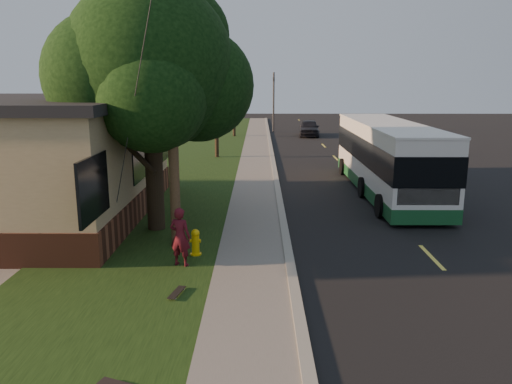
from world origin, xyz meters
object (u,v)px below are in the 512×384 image
skateboarder (180,237)px  dumpster (48,185)px  utility_pole (171,88)px  bare_tree_near (216,124)px  transit_bus (387,156)px  distant_car (309,128)px  leafy_tree (151,69)px  skateboard_main (177,293)px  fire_hydrant (196,242)px  bare_tree_far (234,113)px  traffic_signal (274,98)px

skateboarder → dumpster: (-6.61, 7.52, -0.23)m
utility_pole → skateboarder: size_ratio=5.77×
bare_tree_near → transit_bus: size_ratio=0.38×
dumpster → skateboarder: bearing=-48.7°
utility_pole → distant_car: bearing=77.0°
leafy_tree → bare_tree_near: size_ratio=1.81×
utility_pole → skateboard_main: utility_pole is taller
skateboarder → skateboard_main: size_ratio=2.11×
fire_hydrant → bare_tree_near: (-0.90, 18.00, 1.72)m
dumpster → distant_car: 27.22m
fire_hydrant → transit_bus: 11.05m
bare_tree_far → transit_bus: size_ratio=0.36×
bare_tree_near → distant_car: size_ratio=1.03×
fire_hydrant → distant_car: distant_car is taller
fire_hydrant → skateboard_main: (-0.10, -2.67, -0.31)m
traffic_signal → skateboard_main: bearing=-95.0°
fire_hydrant → bare_tree_near: size_ratio=0.17×
bare_tree_near → skateboarder: bare_tree_near is taller
utility_pole → leafy_tree: 1.94m
leafy_tree → distant_car: 29.32m
fire_hydrant → dumpster: bearing=135.9°
transit_bus → dumpster: bearing=-173.9°
skateboard_main → skateboarder: bearing=95.7°
bare_tree_far → leafy_tree: bearing=-92.5°
leafy_tree → bare_tree_near: 15.66m
fire_hydrant → distant_car: bearing=78.7°
fire_hydrant → skateboarder: (-0.29, -0.82, 0.42)m
leafy_tree → traffic_signal: 31.76m
transit_bus → skateboarder: transit_bus is taller
transit_bus → distant_car: transit_bus is taller
bare_tree_far → bare_tree_near: bearing=-92.4°
bare_tree_near → skateboard_main: 20.79m
fire_hydrant → leafy_tree: leafy_tree is taller
leafy_tree → utility_pole: bearing=-62.4°
skateboarder → leafy_tree: bearing=-52.5°
bare_tree_far → skateboard_main: (0.30, -32.67, -1.88)m
fire_hydrant → utility_pole: (-0.71, 0.99, 4.20)m
bare_tree_far → dumpster: bare_tree_far is taller
bare_tree_far → distant_car: bare_tree_far is taller
distant_car → bare_tree_near: bearing=-114.6°
bare_tree_near → dumpster: (-6.00, -11.30, -1.52)m
bare_tree_near → traffic_signal: bearing=76.0°
dumpster → fire_hydrant: bearing=-44.1°
distant_car → traffic_signal: bearing=136.3°
skateboard_main → dumpster: (-6.80, 9.37, 0.51)m
traffic_signal → distant_car: bearing=-48.3°
bare_tree_near → transit_bus: bare_tree_near is taller
transit_bus → skateboarder: 11.82m
fire_hydrant → bare_tree_far: bare_tree_far is taller
bare_tree_near → utility_pole: bearing=-89.3°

